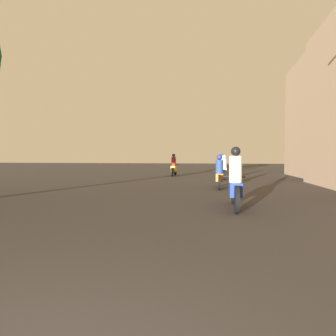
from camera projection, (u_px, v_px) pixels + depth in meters
name	position (u px, v px, depth m)	size (l,w,h in m)	color
motorcycle_blue	(235.00, 184.00, 6.76)	(0.60, 1.99, 1.59)	black
motorcycle_orange	(219.00, 174.00, 11.16)	(0.60, 1.88, 1.45)	black
motorcycle_silver	(224.00, 169.00, 15.88)	(0.60, 1.90, 1.48)	black
motorcycle_yellow	(174.00, 167.00, 18.73)	(0.60, 2.05, 1.60)	black
motorcycle_green	(222.00, 166.00, 21.33)	(0.60, 2.01, 1.62)	black
building_right_far	(328.00, 119.00, 17.72)	(4.05, 5.78, 7.87)	tan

